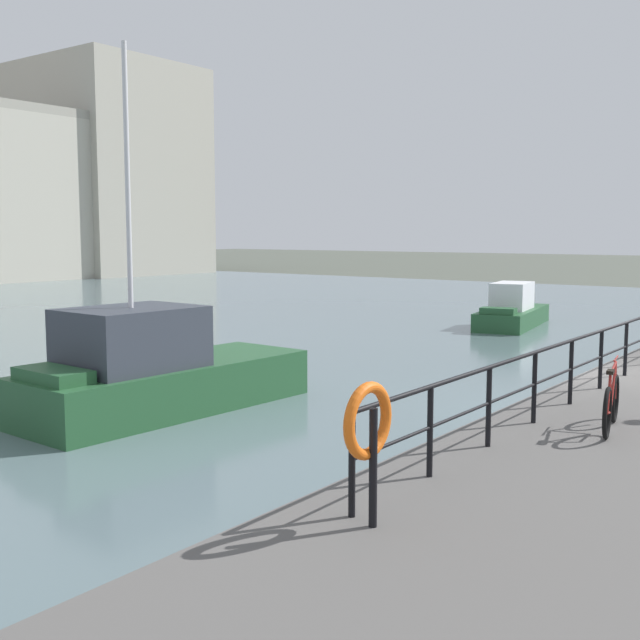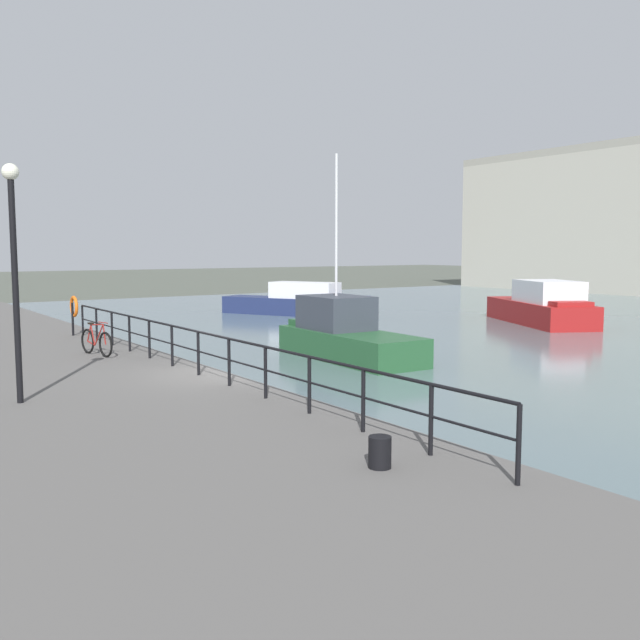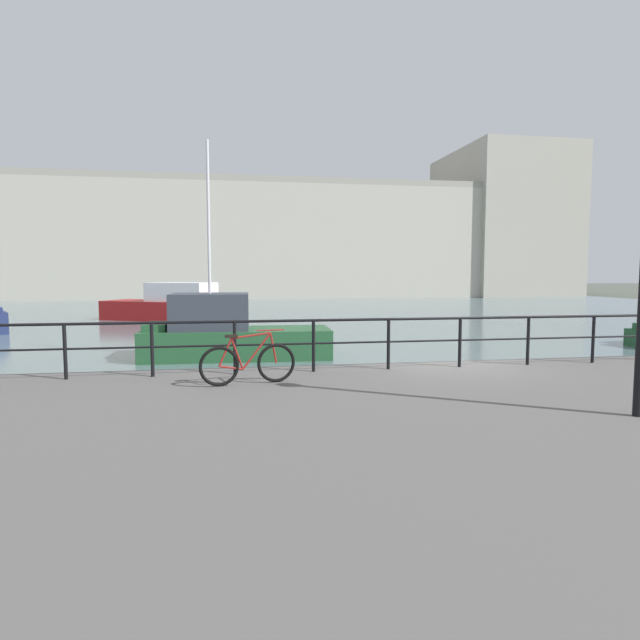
# 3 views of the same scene
# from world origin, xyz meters

# --- Properties ---
(ground_plane) EXTENTS (240.00, 240.00, 0.00)m
(ground_plane) POSITION_xyz_m (0.00, 0.00, 0.00)
(ground_plane) COLOR #4C5147
(water_basin) EXTENTS (80.00, 60.00, 0.01)m
(water_basin) POSITION_xyz_m (0.00, 30.20, 0.01)
(water_basin) COLOR slate
(water_basin) RESTS_ON ground_plane
(harbor_building) EXTENTS (75.57, 17.54, 18.62)m
(harbor_building) POSITION_xyz_m (6.87, 55.66, 7.02)
(harbor_building) COLOR #B2AD9E
(harbor_building) RESTS_ON ground_plane
(moored_harbor_tender) EXTENTS (8.52, 6.15, 2.34)m
(moored_harbor_tender) POSITION_xyz_m (-8.23, 22.90, 0.94)
(moored_harbor_tender) COLOR maroon
(moored_harbor_tender) RESTS_ON water_basin
(moored_small_launch) EXTENTS (6.51, 2.57, 7.39)m
(moored_small_launch) POSITION_xyz_m (-4.87, 7.30, 0.86)
(moored_small_launch) COLOR #23512D
(moored_small_launch) RESTS_ON water_basin
(quay_railing) EXTENTS (19.10, 0.07, 1.08)m
(quay_railing) POSITION_xyz_m (0.01, -0.75, 1.68)
(quay_railing) COLOR black
(quay_railing) RESTS_ON quay_promenade
(parked_bicycle) EXTENTS (1.75, 0.38, 0.98)m
(parked_bicycle) POSITION_xyz_m (-4.53, -1.79, 1.34)
(parked_bicycle) COLOR black
(parked_bicycle) RESTS_ON quay_promenade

